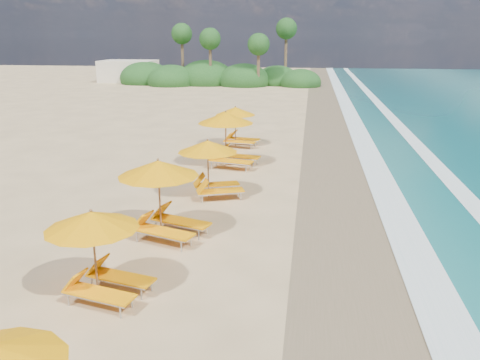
% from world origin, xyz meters
% --- Properties ---
extents(ground, '(160.00, 160.00, 0.00)m').
position_xyz_m(ground, '(0.00, 0.00, 0.00)').
color(ground, tan).
rests_on(ground, ground).
extents(wet_sand, '(4.00, 160.00, 0.01)m').
position_xyz_m(wet_sand, '(4.00, 0.00, 0.01)').
color(wet_sand, '#80694C').
rests_on(wet_sand, ground).
extents(surf_foam, '(4.00, 160.00, 0.01)m').
position_xyz_m(surf_foam, '(6.70, 0.00, 0.03)').
color(surf_foam, white).
rests_on(surf_foam, ground).
extents(station_1, '(2.74, 2.64, 2.24)m').
position_xyz_m(station_1, '(-2.41, -6.31, 1.25)').
color(station_1, olive).
rests_on(station_1, ground).
extents(station_2, '(3.21, 3.14, 2.52)m').
position_xyz_m(station_2, '(-1.96, -2.54, 1.41)').
color(station_2, olive).
rests_on(station_2, ground).
extents(station_3, '(2.98, 2.93, 2.32)m').
position_xyz_m(station_3, '(-1.29, 1.57, 1.30)').
color(station_3, olive).
rests_on(station_3, ground).
extents(station_4, '(3.27, 3.15, 2.68)m').
position_xyz_m(station_4, '(-1.38, 6.21, 1.50)').
color(station_4, olive).
rests_on(station_4, ground).
extents(station_5, '(2.72, 2.59, 2.28)m').
position_xyz_m(station_5, '(-1.64, 10.70, 1.28)').
color(station_5, olive).
rests_on(station_5, ground).
extents(treeline, '(25.80, 8.80, 9.74)m').
position_xyz_m(treeline, '(-9.94, 45.51, 1.00)').
color(treeline, '#163D14').
rests_on(treeline, ground).
extents(beach_building, '(7.00, 5.00, 2.80)m').
position_xyz_m(beach_building, '(-22.00, 48.00, 1.40)').
color(beach_building, beige).
rests_on(beach_building, ground).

